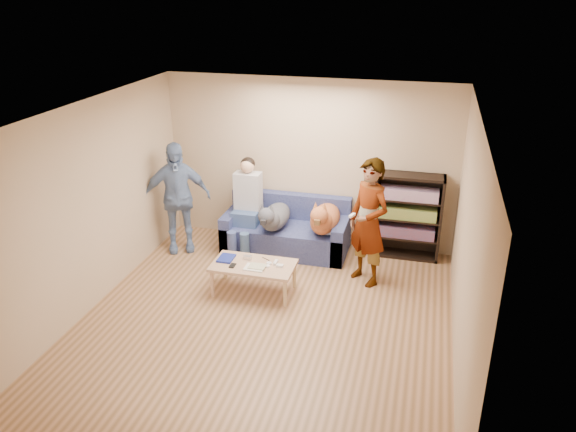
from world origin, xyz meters
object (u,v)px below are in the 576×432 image
(camera_silver, at_px, (248,257))
(person_standing_right, at_px, (369,223))
(person_seated, at_px, (246,202))
(bookshelf, at_px, (408,214))
(person_standing_left, at_px, (177,197))
(dog_gray, at_px, (274,217))
(sofa, at_px, (287,232))
(coffee_table, at_px, (253,267))
(dog_tan, at_px, (324,219))
(notebook_blue, at_px, (226,258))

(camera_silver, bearing_deg, person_standing_right, 20.09)
(person_seated, relative_size, bookshelf, 1.13)
(bookshelf, bearing_deg, person_standing_left, -169.08)
(dog_gray, bearing_deg, sofa, 61.44)
(coffee_table, bearing_deg, bookshelf, 40.52)
(person_standing_left, relative_size, sofa, 0.91)
(person_standing_left, distance_m, bookshelf, 3.48)
(person_standing_right, height_order, sofa, person_standing_right)
(sofa, xyz_separation_m, bookshelf, (1.80, 0.23, 0.40))
(bookshelf, bearing_deg, sofa, -172.60)
(coffee_table, bearing_deg, dog_tan, 60.02)
(dog_tan, bearing_deg, bookshelf, 18.32)
(coffee_table, relative_size, bookshelf, 0.85)
(notebook_blue, distance_m, person_seated, 1.26)
(person_standing_right, bearing_deg, bookshelf, 102.28)
(person_standing_right, bearing_deg, dog_gray, -158.25)
(notebook_blue, distance_m, camera_silver, 0.29)
(notebook_blue, bearing_deg, dog_tan, 46.75)
(person_standing_left, bearing_deg, person_seated, -9.36)
(person_standing_left, bearing_deg, sofa, -11.12)
(person_standing_right, bearing_deg, person_seated, -157.43)
(camera_silver, distance_m, person_seated, 1.25)
(coffee_table, bearing_deg, notebook_blue, 172.87)
(camera_silver, distance_m, bookshelf, 2.53)
(dog_gray, xyz_separation_m, coffee_table, (0.04, -1.14, -0.25))
(notebook_blue, xyz_separation_m, camera_silver, (0.28, 0.07, 0.01))
(person_standing_right, bearing_deg, dog_tan, -178.23)
(camera_silver, bearing_deg, person_standing_left, 148.82)
(person_standing_right, xyz_separation_m, dog_tan, (-0.71, 0.55, -0.25))
(sofa, height_order, coffee_table, sofa)
(person_standing_right, xyz_separation_m, notebook_blue, (-1.82, -0.63, -0.46))
(person_standing_right, xyz_separation_m, coffee_table, (-1.42, -0.68, -0.52))
(sofa, xyz_separation_m, coffee_table, (-0.10, -1.39, 0.09))
(person_standing_left, distance_m, coffee_table, 1.86)
(sofa, xyz_separation_m, dog_gray, (-0.13, -0.25, 0.35))
(person_standing_left, distance_m, person_seated, 1.05)
(coffee_table, bearing_deg, dog_gray, 91.78)
(camera_silver, bearing_deg, person_seated, 108.78)
(person_seated, xyz_separation_m, coffee_table, (0.51, -1.26, -0.40))
(notebook_blue, distance_m, coffee_table, 0.41)
(person_standing_left, relative_size, dog_tan, 1.47)
(sofa, relative_size, bookshelf, 1.46)
(person_standing_left, xyz_separation_m, dog_gray, (1.48, 0.18, -0.24))
(person_standing_right, relative_size, bookshelf, 1.37)
(camera_silver, bearing_deg, sofa, 80.23)
(bookshelf, bearing_deg, dog_gray, -166.07)
(person_standing_right, xyz_separation_m, camera_silver, (-1.54, -0.56, -0.44))
(camera_silver, distance_m, dog_tan, 1.40)
(person_standing_left, relative_size, dog_gray, 1.39)
(camera_silver, xyz_separation_m, dog_gray, (0.08, 1.02, 0.18))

